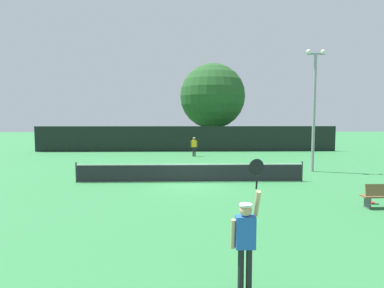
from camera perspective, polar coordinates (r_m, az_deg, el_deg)
ground_plane at (r=17.25m, az=-0.32°, el=-6.67°), size 120.00×120.00×0.00m
tennis_net at (r=17.15m, az=-0.32°, el=-4.99°), size 11.97×0.08×1.07m
perimeter_fence at (r=32.54m, az=-0.91°, el=0.91°), size 30.11×0.12×2.53m
player_serving at (r=6.61m, az=9.41°, el=-15.18°), size 0.67×0.40×2.59m
player_receiving at (r=28.30m, az=0.37°, el=-0.15°), size 0.57×0.24×1.66m
tennis_ball at (r=18.06m, az=3.91°, el=-6.06°), size 0.07×0.07×0.07m
spare_racket at (r=15.00m, az=28.88°, el=-8.90°), size 0.28×0.52×0.04m
light_pole at (r=21.66m, az=20.65°, el=6.85°), size 1.18×0.28×7.55m
large_tree at (r=38.36m, az=3.63°, el=8.35°), size 7.55×7.55×9.65m
parked_car_near at (r=38.06m, az=1.11°, el=0.73°), size 2.27×4.35×1.69m
parked_car_mid at (r=39.20m, az=7.74°, el=0.80°), size 2.09×4.28×1.69m
parked_car_far at (r=39.06m, az=13.01°, el=0.71°), size 2.30×4.36×1.69m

